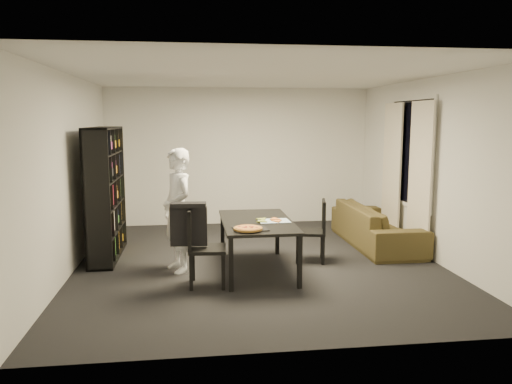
{
  "coord_description": "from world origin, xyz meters",
  "views": [
    {
      "loc": [
        -0.92,
        -6.79,
        2.01
      ],
      "look_at": [
        -0.07,
        -0.27,
        1.05
      ],
      "focal_mm": 35.0,
      "sensor_mm": 36.0,
      "label": 1
    }
  ],
  "objects": [
    {
      "name": "pepperoni_pizza",
      "position": [
        -0.25,
        -0.96,
        0.71
      ],
      "size": [
        0.35,
        0.35,
        0.03
      ],
      "rotation": [
        0.0,
        0.0,
        0.32
      ],
      "color": "olive",
      "rests_on": "dining_table"
    },
    {
      "name": "dining_table",
      "position": [
        -0.07,
        -0.37,
        0.62
      ],
      "size": [
        0.91,
        1.64,
        0.68
      ],
      "color": "black",
      "rests_on": "room"
    },
    {
      "name": "chair_left",
      "position": [
        -0.83,
        -0.88,
        0.54
      ],
      "size": [
        0.47,
        0.47,
        0.95
      ],
      "rotation": [
        0.0,
        0.0,
        1.5
      ],
      "color": "black",
      "rests_on": "room"
    },
    {
      "name": "sofa",
      "position": [
        2.03,
        0.76,
        0.32
      ],
      "size": [
        0.86,
        2.2,
        0.64
      ],
      "primitive_type": "imported",
      "rotation": [
        0.0,
        0.0,
        1.57
      ],
      "color": "#46341C",
      "rests_on": "room"
    },
    {
      "name": "curtain_right",
      "position": [
        2.4,
        1.12,
        1.15
      ],
      "size": [
        0.03,
        0.7,
        2.25
      ],
      "primitive_type": "cube",
      "color": "beige",
      "rests_on": "room"
    },
    {
      "name": "person",
      "position": [
        -1.1,
        -0.23,
        0.82
      ],
      "size": [
        0.6,
        0.71,
        1.64
      ],
      "primitive_type": "imported",
      "rotation": [
        0.0,
        0.0,
        -1.15
      ],
      "color": "white",
      "rests_on": "room"
    },
    {
      "name": "bookshelf",
      "position": [
        -2.16,
        0.6,
        0.95
      ],
      "size": [
        0.35,
        1.5,
        1.9
      ],
      "primitive_type": "cube",
      "color": "black",
      "rests_on": "room"
    },
    {
      "name": "curtain_left",
      "position": [
        2.4,
        0.08,
        1.15
      ],
      "size": [
        0.03,
        0.7,
        2.25
      ],
      "primitive_type": "cube",
      "color": "beige",
      "rests_on": "room"
    },
    {
      "name": "room",
      "position": [
        0.0,
        0.0,
        1.3
      ],
      "size": [
        5.01,
        5.51,
        2.61
      ],
      "color": "black",
      "rests_on": "ground"
    },
    {
      "name": "baking_tray",
      "position": [
        -0.22,
        -0.89,
        0.69
      ],
      "size": [
        0.44,
        0.37,
        0.01
      ],
      "primitive_type": "cube",
      "rotation": [
        0.0,
        0.0,
        0.13
      ],
      "color": "black",
      "rests_on": "dining_table"
    },
    {
      "name": "kitchen_towel",
      "position": [
        0.15,
        -0.45,
        0.69
      ],
      "size": [
        0.41,
        0.31,
        0.01
      ],
      "primitive_type": "cube",
      "rotation": [
        0.0,
        0.0,
        0.04
      ],
      "color": "white",
      "rests_on": "dining_table"
    },
    {
      "name": "window_frame",
      "position": [
        2.48,
        0.6,
        1.5
      ],
      "size": [
        0.03,
        1.52,
        1.72
      ],
      "primitive_type": "cube",
      "color": "white",
      "rests_on": "room"
    },
    {
      "name": "window_pane",
      "position": [
        2.48,
        0.6,
        1.5
      ],
      "size": [
        0.02,
        1.4,
        1.6
      ],
      "primitive_type": "cube",
      "color": "black",
      "rests_on": "room"
    },
    {
      "name": "pizza_slices",
      "position": [
        0.08,
        -0.44,
        0.7
      ],
      "size": [
        0.43,
        0.38,
        0.01
      ],
      "primitive_type": null,
      "rotation": [
        0.0,
        0.0,
        0.21
      ],
      "color": "gold",
      "rests_on": "dining_table"
    },
    {
      "name": "chair_right",
      "position": [
        0.83,
        -0.04,
        0.5
      ],
      "size": [
        0.49,
        0.49,
        0.88
      ],
      "rotation": [
        0.0,
        0.0,
        -1.8
      ],
      "color": "black",
      "rests_on": "room"
    },
    {
      "name": "draped_jacket",
      "position": [
        -0.96,
        -0.87,
        0.79
      ],
      "size": [
        0.45,
        0.21,
        0.53
      ],
      "rotation": [
        0.0,
        0.0,
        1.5
      ],
      "color": "black",
      "rests_on": "chair_left"
    }
  ]
}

